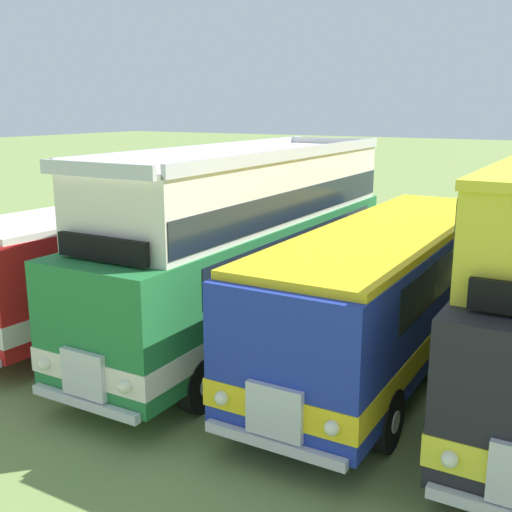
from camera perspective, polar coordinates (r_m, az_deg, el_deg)
name	(u,v)px	position (r m, az deg, el deg)	size (l,w,h in m)	color
bus_first_in_row	(143,248)	(16.63, -10.28, 0.71)	(3.10, 10.42, 2.99)	red
bus_second_in_row	(251,240)	(14.51, -0.49, 1.52)	(2.74, 10.80, 4.52)	#237538
bus_third_in_row	(390,284)	(13.39, 12.17, -2.49)	(2.69, 10.22, 2.99)	#1E339E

